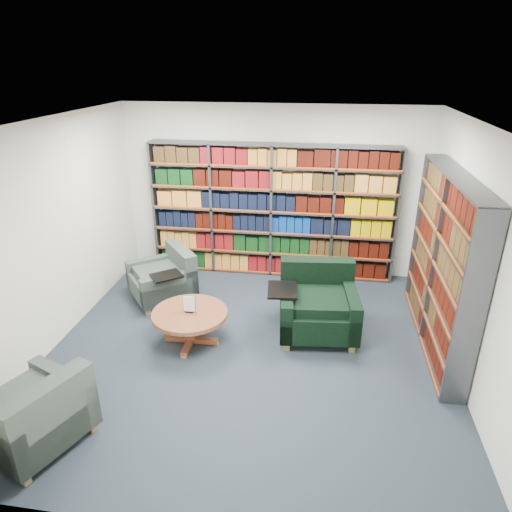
# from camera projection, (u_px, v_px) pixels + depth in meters

# --- Properties ---
(room_shell) EXTENTS (5.02, 5.02, 2.82)m
(room_shell) POSITION_uv_depth(u_px,v_px,m) (248.00, 249.00, 5.29)
(room_shell) COLOR #1F2A31
(room_shell) RESTS_ON ground
(bookshelf_back) EXTENTS (4.00, 0.28, 2.20)m
(bookshelf_back) POSITION_uv_depth(u_px,v_px,m) (272.00, 212.00, 7.54)
(bookshelf_back) COLOR #47494F
(bookshelf_back) RESTS_ON ground
(bookshelf_right) EXTENTS (0.28, 2.50, 2.20)m
(bookshelf_right) POSITION_uv_depth(u_px,v_px,m) (443.00, 264.00, 5.64)
(bookshelf_right) COLOR #47494F
(bookshelf_right) RESTS_ON ground
(chair_teal_left) EXTENTS (1.21, 1.21, 0.78)m
(chair_teal_left) POSITION_uv_depth(u_px,v_px,m) (167.00, 279.00, 7.01)
(chair_teal_left) COLOR #08223C
(chair_teal_left) RESTS_ON ground
(chair_green_right) EXTENTS (1.24, 1.10, 0.92)m
(chair_green_right) POSITION_uv_depth(u_px,v_px,m) (317.00, 305.00, 6.16)
(chair_green_right) COLOR black
(chair_green_right) RESTS_ON ground
(chair_teal_front) EXTENTS (1.15, 1.18, 0.80)m
(chair_teal_front) POSITION_uv_depth(u_px,v_px,m) (37.00, 417.00, 4.30)
(chair_teal_front) COLOR #08223C
(chair_teal_front) RESTS_ON ground
(coffee_table) EXTENTS (0.97, 0.97, 0.68)m
(coffee_table) POSITION_uv_depth(u_px,v_px,m) (190.00, 318.00, 5.85)
(coffee_table) COLOR #984F2A
(coffee_table) RESTS_ON ground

